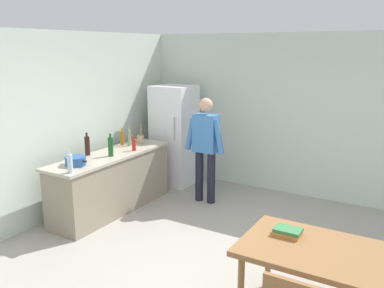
{
  "coord_description": "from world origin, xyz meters",
  "views": [
    {
      "loc": [
        2.08,
        -3.65,
        2.47
      ],
      "look_at": [
        -0.84,
        1.25,
        1.1
      ],
      "focal_mm": 38.06,
      "sensor_mm": 36.0,
      "label": 1
    }
  ],
  "objects_px": {
    "refrigerator": "(174,135)",
    "bottle_sauce_red": "(134,145)",
    "bottle_oil_amber": "(122,138)",
    "cooking_pot": "(76,161)",
    "dining_table": "(321,257)",
    "bottle_vinegar_tall": "(129,138)",
    "bottle_water_clear": "(70,163)",
    "bottle_wine_dark": "(87,146)",
    "utensil_jar": "(141,139)",
    "bottle_wine_green": "(111,146)",
    "person": "(205,143)",
    "book_stack": "(287,232)"
  },
  "relations": [
    {
      "from": "refrigerator",
      "to": "bottle_sauce_red",
      "type": "height_order",
      "value": "refrigerator"
    },
    {
      "from": "bottle_oil_amber",
      "to": "cooking_pot",
      "type": "bearing_deg",
      "value": -79.75
    },
    {
      "from": "cooking_pot",
      "to": "bottle_sauce_red",
      "type": "height_order",
      "value": "bottle_sauce_red"
    },
    {
      "from": "dining_table",
      "to": "bottle_oil_amber",
      "type": "xyz_separation_m",
      "value": [
        -3.62,
        1.64,
        0.34
      ]
    },
    {
      "from": "refrigerator",
      "to": "bottle_sauce_red",
      "type": "distance_m",
      "value": 1.26
    },
    {
      "from": "dining_table",
      "to": "bottle_sauce_red",
      "type": "bearing_deg",
      "value": 155.9
    },
    {
      "from": "bottle_vinegar_tall",
      "to": "bottle_oil_amber",
      "type": "xyz_separation_m",
      "value": [
        -0.13,
        -0.02,
        -0.02
      ]
    },
    {
      "from": "bottle_water_clear",
      "to": "dining_table",
      "type": "bearing_deg",
      "value": -2.18
    },
    {
      "from": "dining_table",
      "to": "bottle_wine_dark",
      "type": "xyz_separation_m",
      "value": [
        -3.64,
        0.87,
        0.37
      ]
    },
    {
      "from": "utensil_jar",
      "to": "bottle_water_clear",
      "type": "distance_m",
      "value": 1.77
    },
    {
      "from": "refrigerator",
      "to": "bottle_wine_dark",
      "type": "bearing_deg",
      "value": -100.64
    },
    {
      "from": "utensil_jar",
      "to": "bottle_sauce_red",
      "type": "height_order",
      "value": "utensil_jar"
    },
    {
      "from": "refrigerator",
      "to": "bottle_oil_amber",
      "type": "height_order",
      "value": "refrigerator"
    },
    {
      "from": "utensil_jar",
      "to": "bottle_vinegar_tall",
      "type": "height_order",
      "value": "same"
    },
    {
      "from": "bottle_wine_green",
      "to": "utensil_jar",
      "type": "bearing_deg",
      "value": 98.17
    },
    {
      "from": "bottle_vinegar_tall",
      "to": "bottle_wine_dark",
      "type": "distance_m",
      "value": 0.8
    },
    {
      "from": "bottle_sauce_red",
      "to": "bottle_vinegar_tall",
      "type": "bearing_deg",
      "value": 140.99
    },
    {
      "from": "utensil_jar",
      "to": "bottle_water_clear",
      "type": "bearing_deg",
      "value": -82.37
    },
    {
      "from": "refrigerator",
      "to": "dining_table",
      "type": "relative_size",
      "value": 1.29
    },
    {
      "from": "cooking_pot",
      "to": "refrigerator",
      "type": "bearing_deg",
      "value": 87.56
    },
    {
      "from": "bottle_wine_dark",
      "to": "bottle_vinegar_tall",
      "type": "bearing_deg",
      "value": 78.87
    },
    {
      "from": "bottle_wine_green",
      "to": "bottle_oil_amber",
      "type": "relative_size",
      "value": 1.21
    },
    {
      "from": "bottle_water_clear",
      "to": "bottle_oil_amber",
      "type": "bearing_deg",
      "value": 105.58
    },
    {
      "from": "cooking_pot",
      "to": "bottle_vinegar_tall",
      "type": "distance_m",
      "value": 1.26
    },
    {
      "from": "bottle_vinegar_tall",
      "to": "bottle_oil_amber",
      "type": "height_order",
      "value": "bottle_vinegar_tall"
    },
    {
      "from": "bottle_wine_dark",
      "to": "refrigerator",
      "type": "bearing_deg",
      "value": 79.36
    },
    {
      "from": "bottle_vinegar_tall",
      "to": "bottle_oil_amber",
      "type": "relative_size",
      "value": 1.14
    },
    {
      "from": "bottle_wine_green",
      "to": "bottle_vinegar_tall",
      "type": "height_order",
      "value": "bottle_wine_green"
    },
    {
      "from": "dining_table",
      "to": "bottle_vinegar_tall",
      "type": "distance_m",
      "value": 3.88
    },
    {
      "from": "bottle_water_clear",
      "to": "refrigerator",
      "type": "bearing_deg",
      "value": 92.25
    },
    {
      "from": "cooking_pot",
      "to": "person",
      "type": "bearing_deg",
      "value": 59.01
    },
    {
      "from": "bottle_oil_amber",
      "to": "refrigerator",
      "type": "bearing_deg",
      "value": 73.1
    },
    {
      "from": "cooking_pot",
      "to": "bottle_vinegar_tall",
      "type": "relative_size",
      "value": 1.25
    },
    {
      "from": "dining_table",
      "to": "bottle_vinegar_tall",
      "type": "bearing_deg",
      "value": 154.6
    },
    {
      "from": "cooking_pot",
      "to": "bottle_water_clear",
      "type": "relative_size",
      "value": 1.33
    },
    {
      "from": "refrigerator",
      "to": "bottle_wine_dark",
      "type": "relative_size",
      "value": 5.29
    },
    {
      "from": "bottle_oil_amber",
      "to": "bottle_water_clear",
      "type": "relative_size",
      "value": 0.93
    },
    {
      "from": "cooking_pot",
      "to": "bottle_wine_green",
      "type": "bearing_deg",
      "value": 81.69
    },
    {
      "from": "person",
      "to": "bottle_oil_amber",
      "type": "relative_size",
      "value": 6.07
    },
    {
      "from": "cooking_pot",
      "to": "utensil_jar",
      "type": "xyz_separation_m",
      "value": [
        -0.04,
        1.47,
        0.02
      ]
    },
    {
      "from": "dining_table",
      "to": "bottle_water_clear",
      "type": "distance_m",
      "value": 3.22
    },
    {
      "from": "person",
      "to": "bottle_wine_dark",
      "type": "distance_m",
      "value": 1.82
    },
    {
      "from": "bottle_wine_green",
      "to": "bottle_sauce_red",
      "type": "bearing_deg",
      "value": 78.92
    },
    {
      "from": "bottle_sauce_red",
      "to": "bottle_water_clear",
      "type": "bearing_deg",
      "value": -88.88
    },
    {
      "from": "utensil_jar",
      "to": "bottle_wine_dark",
      "type": "distance_m",
      "value": 1.03
    },
    {
      "from": "bottle_oil_amber",
      "to": "person",
      "type": "bearing_deg",
      "value": 21.7
    },
    {
      "from": "bottle_wine_green",
      "to": "book_stack",
      "type": "height_order",
      "value": "bottle_wine_green"
    },
    {
      "from": "refrigerator",
      "to": "bottle_oil_amber",
      "type": "distance_m",
      "value": 1.11
    },
    {
      "from": "refrigerator",
      "to": "bottle_oil_amber",
      "type": "relative_size",
      "value": 6.43
    },
    {
      "from": "refrigerator",
      "to": "dining_table",
      "type": "distance_m",
      "value": 4.27
    }
  ]
}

